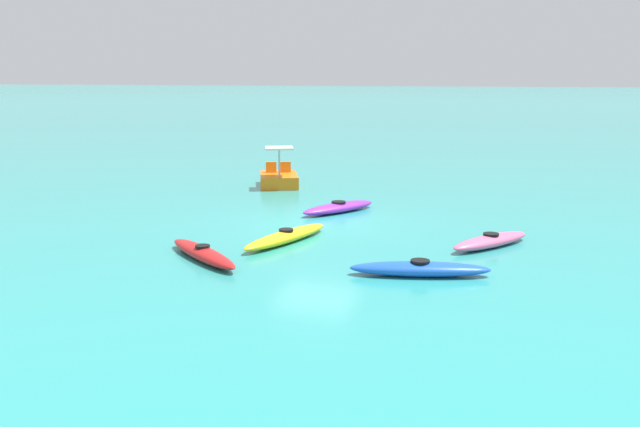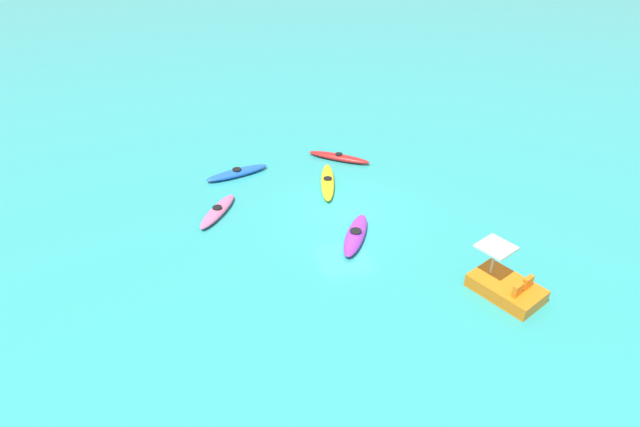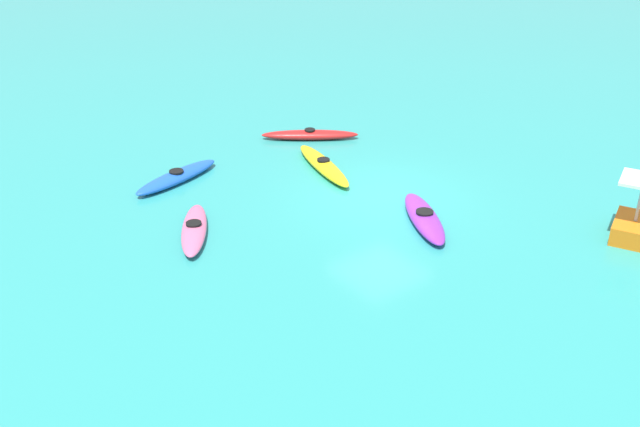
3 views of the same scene
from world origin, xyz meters
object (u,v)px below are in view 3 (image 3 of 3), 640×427
at_px(kayak_blue, 177,177).
at_px(kayak_red, 310,135).
at_px(kayak_pink, 194,229).
at_px(kayak_purple, 424,218).
at_px(kayak_yellow, 323,165).

height_order(kayak_blue, kayak_red, same).
relative_size(kayak_pink, kayak_red, 0.92).
xyz_separation_m(kayak_purple, kayak_red, (6.91, -1.24, -0.00)).
xyz_separation_m(kayak_pink, kayak_blue, (3.33, -1.21, -0.00)).
relative_size(kayak_purple, kayak_blue, 0.94).
height_order(kayak_yellow, kayak_pink, same).
relative_size(kayak_purple, kayak_red, 1.00).
bearing_deg(kayak_purple, kayak_red, -10.13).
relative_size(kayak_yellow, kayak_red, 1.19).
relative_size(kayak_pink, kayak_purple, 0.92).
xyz_separation_m(kayak_pink, kayak_purple, (-3.15, -5.30, 0.00)).
bearing_deg(kayak_pink, kayak_yellow, -75.54).
height_order(kayak_yellow, kayak_red, same).
xyz_separation_m(kayak_yellow, kayak_purple, (-4.52, 0.01, 0.00)).
bearing_deg(kayak_pink, kayak_purple, -120.77).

